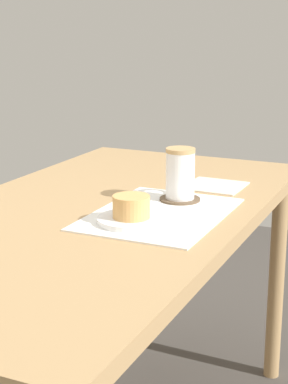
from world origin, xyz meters
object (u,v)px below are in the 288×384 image
at_px(pastry, 131,207).
at_px(coffee_mug, 181,173).
at_px(dining_table, 97,240).
at_px(pastry_plate, 131,220).

distance_m(pastry, coffee_mug, 0.22).
xyz_separation_m(dining_table, pastry, (-0.06, -0.12, 0.12)).
relative_size(pastry_plate, pastry, 1.85).
bearing_deg(coffee_mug, pastry_plate, 172.10).
bearing_deg(pastry_plate, pastry, 0.00).
bearing_deg(pastry, coffee_mug, -7.90).
distance_m(pastry_plate, pastry, 0.03).
xyz_separation_m(dining_table, pastry_plate, (-0.06, -0.12, 0.08)).
bearing_deg(dining_table, pastry, -117.50).
relative_size(pastry_plate, coffee_mug, 1.21).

